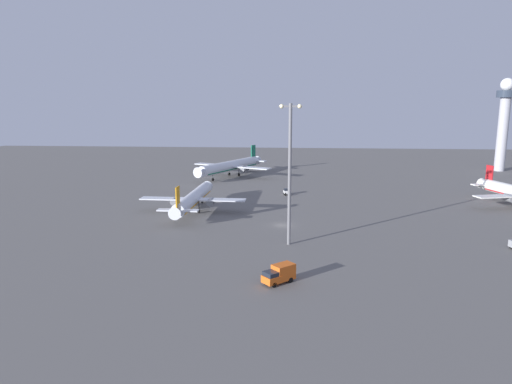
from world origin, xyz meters
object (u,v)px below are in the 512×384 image
apron_light_east (290,167)px  airplane_near_gate (231,166)px  control_tower (504,118)px  catering_truck (279,274)px  airplane_far_stand (193,199)px  pushback_tug (287,191)px

apron_light_east → airplane_near_gate: bearing=105.2°
control_tower → apron_light_east: bearing=-128.1°
control_tower → catering_truck: (-93.95, -139.88, -21.83)m
airplane_far_stand → catering_truck: bearing=-61.7°
catering_truck → pushback_tug: (-0.17, 76.15, -0.51)m
airplane_far_stand → pushback_tug: bearing=47.3°
control_tower → airplane_far_stand: control_tower is taller
catering_truck → apron_light_east: size_ratio=0.20×
airplane_near_gate → catering_truck: size_ratio=7.39×
airplane_far_stand → catering_truck: airplane_far_stand is taller
airplane_near_gate → airplane_far_stand: bearing=113.2°
airplane_far_stand → pushback_tug: airplane_far_stand is taller
airplane_near_gate → apron_light_east: size_ratio=1.45×
airplane_far_stand → airplane_near_gate: bearing=89.6°
airplane_near_gate → pushback_tug: size_ratio=12.45×
control_tower → airplane_far_stand: (-119.47, -90.09, -19.74)m
airplane_far_stand → catering_truck: size_ratio=6.54×
airplane_far_stand → apron_light_east: 41.01m
pushback_tug → apron_light_east: bearing=-102.8°
airplane_near_gate → apron_light_east: 95.91m
apron_light_east → pushback_tug: bearing=91.5°
control_tower → airplane_near_gate: 122.13m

